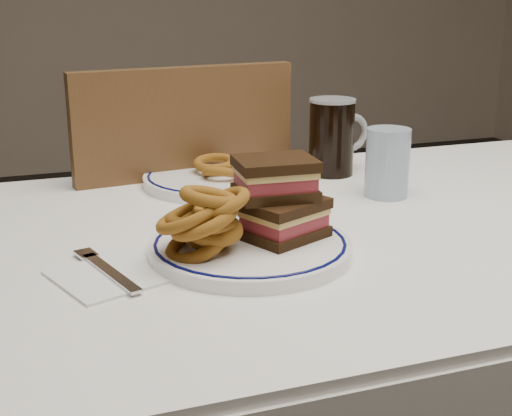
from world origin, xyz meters
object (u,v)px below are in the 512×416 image
object	(u,v)px
chair_far	(171,262)
beer_mug	(333,136)
reuben_sandwich	(280,198)
far_plate	(217,179)
main_plate	(250,247)

from	to	relation	value
chair_far	beer_mug	distance (m)	0.47
beer_mug	reuben_sandwich	bearing A→B (deg)	-125.02
chair_far	reuben_sandwich	world-z (taller)	chair_far
reuben_sandwich	far_plate	world-z (taller)	reuben_sandwich
beer_mug	far_plate	size ratio (longest dim) A/B	0.54
beer_mug	chair_far	bearing A→B (deg)	144.98
main_plate	far_plate	bearing A→B (deg)	80.47
main_plate	reuben_sandwich	world-z (taller)	reuben_sandwich
chair_far	far_plate	xyz separation A→B (m)	(0.05, -0.20, 0.24)
main_plate	far_plate	world-z (taller)	same
chair_far	reuben_sandwich	xyz separation A→B (m)	(0.04, -0.57, 0.30)
chair_far	far_plate	world-z (taller)	chair_far
chair_far	far_plate	size ratio (longest dim) A/B	3.47
main_plate	beer_mug	distance (m)	0.48
chair_far	reuben_sandwich	distance (m)	0.64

